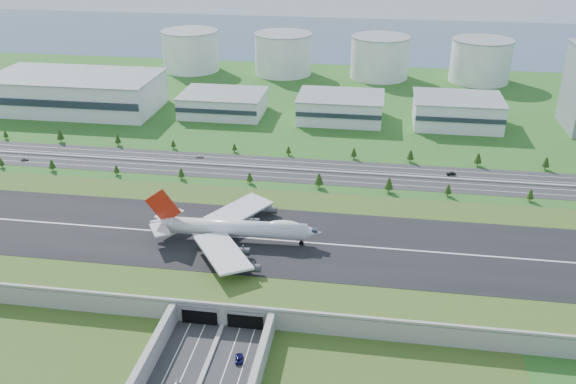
# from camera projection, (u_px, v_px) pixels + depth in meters

# --- Properties ---
(ground) EXTENTS (1200.00, 1200.00, 0.00)m
(ground) POSITION_uv_depth(u_px,v_px,m) (251.00, 254.00, 266.66)
(ground) COLOR #1F4816
(ground) RESTS_ON ground
(airfield_deck) EXTENTS (520.00, 100.00, 9.20)m
(airfield_deck) POSITION_uv_depth(u_px,v_px,m) (251.00, 246.00, 264.81)
(airfield_deck) COLOR gray
(airfield_deck) RESTS_ON ground
(north_expressway) EXTENTS (560.00, 36.00, 0.12)m
(north_expressway) POSITION_uv_depth(u_px,v_px,m) (285.00, 169.00, 351.41)
(north_expressway) COLOR #28282B
(north_expressway) RESTS_ON ground
(tree_row) EXTENTS (499.80, 48.67, 8.47)m
(tree_row) POSITION_uv_depth(u_px,v_px,m) (320.00, 164.00, 346.89)
(tree_row) COLOR #3D2819
(tree_row) RESTS_ON ground
(hangar_west) EXTENTS (120.00, 60.00, 25.00)m
(hangar_west) POSITION_uv_depth(u_px,v_px,m) (76.00, 92.00, 449.43)
(hangar_west) COLOR silver
(hangar_west) RESTS_ON ground
(hangar_mid_a) EXTENTS (58.00, 42.00, 15.00)m
(hangar_mid_a) POSITION_uv_depth(u_px,v_px,m) (223.00, 104.00, 441.12)
(hangar_mid_a) COLOR silver
(hangar_mid_a) RESTS_ON ground
(hangar_mid_b) EXTENTS (58.00, 42.00, 17.00)m
(hangar_mid_b) POSITION_uv_depth(u_px,v_px,m) (340.00, 108.00, 429.15)
(hangar_mid_b) COLOR silver
(hangar_mid_b) RESTS_ON ground
(hangar_mid_c) EXTENTS (58.00, 42.00, 19.00)m
(hangar_mid_c) POSITION_uv_depth(u_px,v_px,m) (457.00, 112.00, 417.87)
(hangar_mid_c) COLOR silver
(hangar_mid_c) RESTS_ON ground
(fuel_tank_a) EXTENTS (50.00, 50.00, 35.00)m
(fuel_tank_a) POSITION_uv_depth(u_px,v_px,m) (191.00, 51.00, 552.04)
(fuel_tank_a) COLOR silver
(fuel_tank_a) RESTS_ON ground
(fuel_tank_b) EXTENTS (50.00, 50.00, 35.00)m
(fuel_tank_b) POSITION_uv_depth(u_px,v_px,m) (283.00, 54.00, 540.50)
(fuel_tank_b) COLOR silver
(fuel_tank_b) RESTS_ON ground
(fuel_tank_c) EXTENTS (50.00, 50.00, 35.00)m
(fuel_tank_c) POSITION_uv_depth(u_px,v_px,m) (380.00, 57.00, 528.97)
(fuel_tank_c) COLOR silver
(fuel_tank_c) RESTS_ON ground
(fuel_tank_d) EXTENTS (50.00, 50.00, 35.00)m
(fuel_tank_d) POSITION_uv_depth(u_px,v_px,m) (480.00, 61.00, 517.44)
(fuel_tank_d) COLOR silver
(fuel_tank_d) RESTS_ON ground
(bay_water) EXTENTS (1200.00, 260.00, 0.06)m
(bay_water) POSITION_uv_depth(u_px,v_px,m) (337.00, 37.00, 694.97)
(bay_water) COLOR #374C6A
(bay_water) RESTS_ON ground
(boeing_747) EXTENTS (75.52, 71.30, 23.33)m
(boeing_747) POSITION_uv_depth(u_px,v_px,m) (235.00, 228.00, 258.31)
(boeing_747) COLOR silver
(boeing_747) RESTS_ON airfield_deck
(car_2) EXTENTS (3.69, 6.00, 1.55)m
(car_2) POSITION_uv_depth(u_px,v_px,m) (239.00, 358.00, 204.68)
(car_2) COLOR #0D0D41
(car_2) RESTS_ON ground
(car_4) EXTENTS (4.65, 3.02, 1.47)m
(car_4) POSITION_uv_depth(u_px,v_px,m) (25.00, 159.00, 362.80)
(car_4) COLOR slate
(car_4) RESTS_ON ground
(car_5) EXTENTS (5.38, 2.72, 1.69)m
(car_5) POSITION_uv_depth(u_px,v_px,m) (451.00, 174.00, 343.48)
(car_5) COLOR black
(car_5) RESTS_ON ground
(car_7) EXTENTS (5.22, 2.66, 1.45)m
(car_7) POSITION_uv_depth(u_px,v_px,m) (199.00, 156.00, 367.38)
(car_7) COLOR silver
(car_7) RESTS_ON ground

